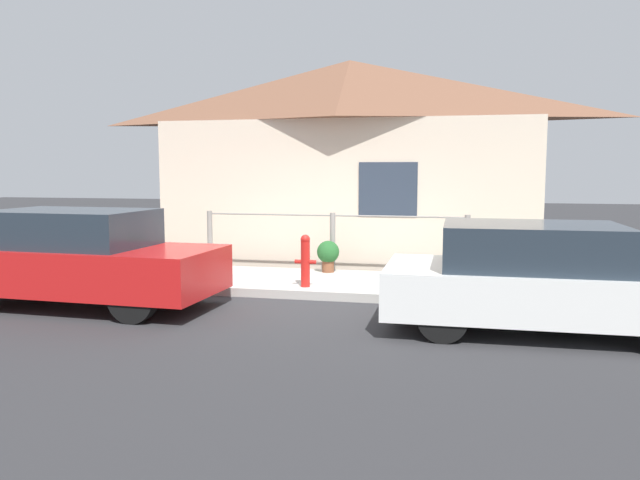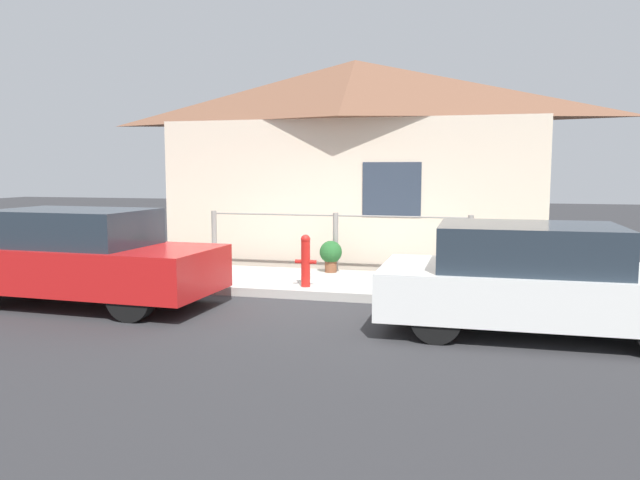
{
  "view_description": "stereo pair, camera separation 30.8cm",
  "coord_description": "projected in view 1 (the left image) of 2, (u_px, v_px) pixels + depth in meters",
  "views": [
    {
      "loc": [
        2.26,
        -9.12,
        1.99
      ],
      "look_at": [
        0.14,
        0.3,
        0.9
      ],
      "focal_mm": 35.0,
      "sensor_mm": 36.0,
      "label": 1
    },
    {
      "loc": [
        2.56,
        -9.04,
        1.99
      ],
      "look_at": [
        0.14,
        0.3,
        0.9
      ],
      "focal_mm": 35.0,
      "sensor_mm": 36.0,
      "label": 2
    }
  ],
  "objects": [
    {
      "name": "potted_plant_near_hydrant",
      "position": [
        328.0,
        254.0,
        11.29
      ],
      "size": [
        0.41,
        0.41,
        0.57
      ],
      "color": "brown",
      "rests_on": "sidewalk"
    },
    {
      "name": "fence",
      "position": [
        333.0,
        239.0,
        11.41
      ],
      "size": [
        4.9,
        0.1,
        1.07
      ],
      "color": "gray",
      "rests_on": "sidewalk"
    },
    {
      "name": "fire_hydrant",
      "position": [
        305.0,
        260.0,
        9.87
      ],
      "size": [
        0.34,
        0.15,
        0.83
      ],
      "color": "red",
      "rests_on": "sidewalk"
    },
    {
      "name": "potted_plant_by_fence",
      "position": [
        154.0,
        253.0,
        11.91
      ],
      "size": [
        0.37,
        0.37,
        0.53
      ],
      "color": "#9E5638",
      "rests_on": "sidewalk"
    },
    {
      "name": "car_right",
      "position": [
        540.0,
        278.0,
        7.67
      ],
      "size": [
        3.85,
        1.81,
        1.33
      ],
      "rotation": [
        0.0,
        0.0,
        0.01
      ],
      "color": "white",
      "rests_on": "ground_plane"
    },
    {
      "name": "house",
      "position": [
        349.0,
        102.0,
        12.67
      ],
      "size": [
        7.87,
        2.23,
        4.21
      ],
      "color": "beige",
      "rests_on": "ground_plane"
    },
    {
      "name": "potted_plant_corner",
      "position": [
        532.0,
        264.0,
        10.22
      ],
      "size": [
        0.48,
        0.48,
        0.58
      ],
      "color": "slate",
      "rests_on": "sidewalk"
    },
    {
      "name": "car_left",
      "position": [
        80.0,
        258.0,
        9.06
      ],
      "size": [
        4.05,
        1.79,
        1.41
      ],
      "rotation": [
        0.0,
        0.0,
        -0.04
      ],
      "color": "red",
      "rests_on": "ground_plane"
    },
    {
      "name": "ground_plane",
      "position": [
        307.0,
        300.0,
        9.56
      ],
      "size": [
        60.0,
        60.0,
        0.0
      ],
      "primitive_type": "plane",
      "color": "#2D2D30"
    },
    {
      "name": "sidewalk",
      "position": [
        322.0,
        283.0,
        10.59
      ],
      "size": [
        24.0,
        2.15,
        0.14
      ],
      "color": "#B2AFA8",
      "rests_on": "ground_plane"
    }
  ]
}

